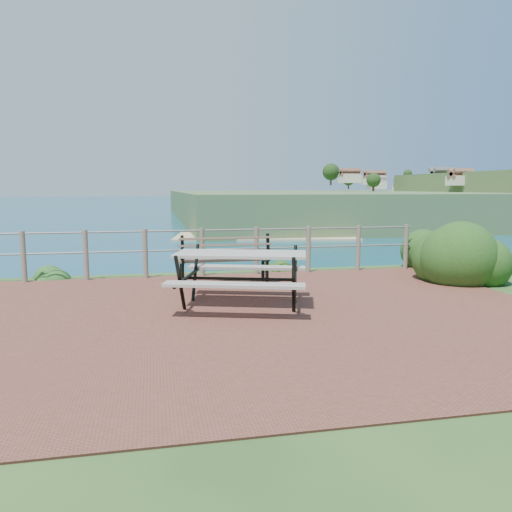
{
  "coord_description": "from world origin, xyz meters",
  "views": [
    {
      "loc": [
        -0.99,
        -6.9,
        1.85
      ],
      "look_at": [
        0.63,
        0.9,
        0.75
      ],
      "focal_mm": 35.0,
      "sensor_mm": 36.0,
      "label": 1
    }
  ],
  "objects": [
    {
      "name": "ground",
      "position": [
        0.0,
        0.0,
        0.0
      ],
      "size": [
        10.0,
        7.0,
        0.12
      ],
      "primitive_type": "cube",
      "color": "brown",
      "rests_on": "ground"
    },
    {
      "name": "ocean",
      "position": [
        0.0,
        200.0,
        0.0
      ],
      "size": [
        1200.0,
        1200.0,
        0.0
      ],
      "primitive_type": "plane",
      "color": "#156A7E",
      "rests_on": "ground"
    },
    {
      "name": "safety_railing",
      "position": [
        0.0,
        3.35,
        0.57
      ],
      "size": [
        9.4,
        0.1,
        1.0
      ],
      "color": "#6B5B4C",
      "rests_on": "ground"
    },
    {
      "name": "shrub_lip_east",
      "position": [
        1.76,
        3.93,
        0.0
      ],
      "size": [
        0.69,
        0.69,
        0.4
      ],
      "primitive_type": "ellipsoid",
      "color": "#123A12",
      "rests_on": "ground"
    },
    {
      "name": "shrub_right_edge",
      "position": [
        5.24,
        3.4,
        0.0
      ],
      "size": [
        1.05,
        1.05,
        1.5
      ],
      "primitive_type": "ellipsoid",
      "color": "#123A12",
      "rests_on": "ground"
    },
    {
      "name": "picnic_table",
      "position": [
        0.32,
        0.56,
        0.53
      ],
      "size": [
        2.13,
        1.66,
        0.84
      ],
      "rotation": [
        0.0,
        0.0,
        -0.3
      ],
      "color": "gray",
      "rests_on": "ground"
    },
    {
      "name": "shrub_right_front",
      "position": [
        4.87,
        1.88,
        0.0
      ],
      "size": [
        1.44,
        1.44,
        2.04
      ],
      "primitive_type": "ellipsoid",
      "color": "#123A12",
      "rests_on": "ground"
    },
    {
      "name": "shrub_lip_west",
      "position": [
        -3.01,
        3.72,
        0.0
      ],
      "size": [
        0.7,
        0.7,
        0.42
      ],
      "primitive_type": "ellipsoid",
      "color": "#235A22",
      "rests_on": "ground"
    },
    {
      "name": "park_bench",
      "position": [
        0.32,
        2.38,
        0.64
      ],
      "size": [
        1.74,
        0.47,
        0.97
      ],
      "rotation": [
        0.0,
        0.0,
        0.02
      ],
      "color": "brown",
      "rests_on": "ground"
    }
  ]
}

